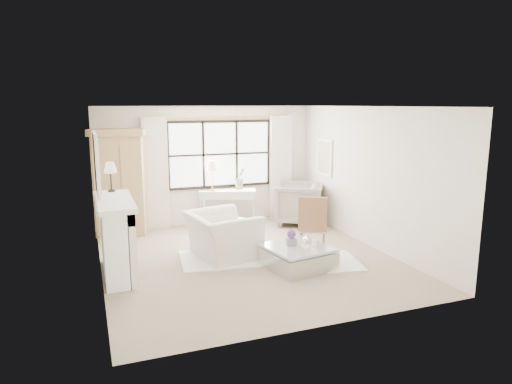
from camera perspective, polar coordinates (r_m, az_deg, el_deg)
floor at (r=8.32m, az=-1.06°, el=-8.29°), size 5.50×5.50×0.00m
ceiling at (r=7.86m, az=-1.13°, el=10.64°), size 5.50×5.50×0.00m
wall_back at (r=10.58m, az=-6.08°, el=3.33°), size 5.00×0.00×5.00m
wall_front at (r=5.52m, az=8.49°, el=-3.78°), size 5.00×0.00×5.00m
wall_left at (r=7.54m, az=-19.31°, el=-0.32°), size 0.00×5.50×5.50m
wall_right at (r=9.11m, az=13.90°, el=1.84°), size 0.00×5.50×5.50m
window_pane at (r=10.61m, az=-4.51°, el=4.74°), size 2.40×0.02×1.50m
window_frame at (r=10.60m, az=-4.49°, el=4.73°), size 2.50×0.04×1.50m
curtain_rod at (r=10.50m, az=-4.49°, el=9.43°), size 3.30×0.04×0.04m
curtain_left at (r=10.27m, az=-12.42°, el=2.25°), size 0.55×0.10×2.47m
curtain_right at (r=11.09m, az=3.11°, el=3.12°), size 0.55×0.10×2.47m
fireplace at (r=7.71m, az=-17.30°, el=-5.33°), size 0.58×1.66×1.26m
mirror_frame at (r=7.46m, az=-19.32°, el=3.39°), size 0.05×1.15×0.95m
mirror_glass at (r=7.47m, az=-19.09°, el=3.40°), size 0.02×1.00×0.80m
art_frame at (r=10.50m, az=8.58°, el=4.31°), size 0.04×0.62×0.82m
art_canvas at (r=10.49m, az=8.48°, el=4.30°), size 0.01×0.52×0.72m
mantel_lamp at (r=8.16m, az=-17.75°, el=2.77°), size 0.22×0.22×0.51m
armoire at (r=10.02m, az=-16.64°, el=1.28°), size 1.25×0.94×2.24m
console_table at (r=10.60m, az=-3.58°, el=-1.84°), size 1.38×0.85×0.80m
console_lamp at (r=10.34m, az=-5.54°, el=3.20°), size 0.28×0.28×0.69m
orchid_plant at (r=10.59m, az=-2.01°, el=1.76°), size 0.33×0.29×0.51m
side_table at (r=9.04m, az=-2.34°, el=-4.53°), size 0.40×0.40×0.51m
rug_left at (r=8.31m, az=-3.74°, el=-8.23°), size 1.74×1.32×0.03m
rug_right at (r=8.16m, az=7.69°, el=-8.70°), size 1.63×1.35×0.03m
club_armchair at (r=8.31m, az=-4.24°, el=-5.42°), size 1.28×1.41×0.81m
wingback_chair at (r=10.61m, az=5.43°, el=-1.43°), size 1.43×1.42×0.95m
french_chair at (r=8.63m, az=7.06°, el=-5.51°), size 0.65×0.66×1.08m
coffee_table at (r=7.85m, az=5.19°, el=-8.14°), size 1.16×1.16×0.38m
planter_box at (r=7.82m, az=4.44°, el=-6.20°), size 0.20×0.20×0.12m
planter_flowers at (r=7.78m, az=4.45°, el=-5.24°), size 0.15×0.15×0.15m
pillar_candle at (r=7.76m, az=7.29°, el=-6.40°), size 0.08×0.08×0.12m
coffee_vase at (r=8.01m, az=6.36°, el=-5.75°), size 0.16×0.16×0.14m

